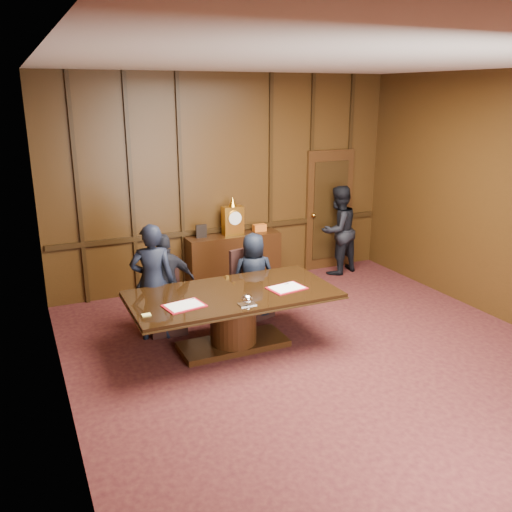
{
  "coord_description": "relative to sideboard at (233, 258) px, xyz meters",
  "views": [
    {
      "loc": [
        -3.29,
        -4.9,
        3.19
      ],
      "look_at": [
        -0.37,
        1.51,
        1.05
      ],
      "focal_mm": 38.0,
      "sensor_mm": 36.0,
      "label": 1
    }
  ],
  "objects": [
    {
      "name": "inkstand",
      "position": [
        -0.9,
        -2.65,
        0.33
      ],
      "size": [
        0.2,
        0.14,
        0.12
      ],
      "color": "white",
      "rests_on": "conference_table"
    },
    {
      "name": "sideboard",
      "position": [
        0.0,
        0.0,
        0.0
      ],
      "size": [
        1.6,
        0.45,
        1.54
      ],
      "color": "black",
      "rests_on": "ground"
    },
    {
      "name": "room",
      "position": [
        0.07,
        -3.12,
        1.24
      ],
      "size": [
        7.0,
        7.04,
        3.5
      ],
      "color": "black",
      "rests_on": "ground"
    },
    {
      "name": "witness_right",
      "position": [
        1.98,
        -0.16,
        0.32
      ],
      "size": [
        0.92,
        0.81,
        1.61
      ],
      "primitive_type": "imported",
      "rotation": [
        0.0,
        0.0,
        3.43
      ],
      "color": "black",
      "rests_on": "ground"
    },
    {
      "name": "chair_right",
      "position": [
        -0.26,
        -1.32,
        -0.19
      ],
      "size": [
        0.59,
        0.59,
        0.99
      ],
      "rotation": [
        0.0,
        0.0,
        0.26
      ],
      "color": "black",
      "rests_on": "ground"
    },
    {
      "name": "signatory_left",
      "position": [
        -1.55,
        -1.4,
        0.22
      ],
      "size": [
        0.84,
        0.4,
        1.41
      ],
      "primitive_type": "imported",
      "rotation": [
        0.0,
        0.0,
        3.21
      ],
      "color": "black",
      "rests_on": "ground"
    },
    {
      "name": "witness_left",
      "position": [
        -1.75,
        -1.49,
        0.3
      ],
      "size": [
        0.64,
        0.49,
        1.58
      ],
      "primitive_type": "imported",
      "rotation": [
        0.0,
        0.0,
        2.93
      ],
      "color": "black",
      "rests_on": "ground"
    },
    {
      "name": "folder_right",
      "position": [
        -0.21,
        -2.36,
        0.28
      ],
      "size": [
        0.5,
        0.4,
        0.02
      ],
      "rotation": [
        0.0,
        0.0,
        0.15
      ],
      "color": "maroon",
      "rests_on": "conference_table"
    },
    {
      "name": "folder_left",
      "position": [
        -1.6,
        -2.39,
        0.28
      ],
      "size": [
        0.51,
        0.4,
        0.02
      ],
      "rotation": [
        0.0,
        0.0,
        0.17
      ],
      "color": "maroon",
      "rests_on": "conference_table"
    },
    {
      "name": "conference_table",
      "position": [
        -0.9,
        -2.2,
        0.02
      ],
      "size": [
        2.62,
        1.32,
        0.76
      ],
      "color": "black",
      "rests_on": "ground"
    },
    {
      "name": "notepad",
      "position": [
        -2.07,
        -2.48,
        0.28
      ],
      "size": [
        0.1,
        0.07,
        0.01
      ],
      "primitive_type": "cube",
      "rotation": [
        0.0,
        0.0,
        0.01
      ],
      "color": "#F3EF77",
      "rests_on": "conference_table"
    },
    {
      "name": "chair_left",
      "position": [
        -1.55,
        -1.32,
        -0.19
      ],
      "size": [
        0.51,
        0.51,
        0.99
      ],
      "rotation": [
        0.0,
        0.0,
        -0.07
      ],
      "color": "black",
      "rests_on": "ground"
    },
    {
      "name": "signatory_right",
      "position": [
        -0.25,
        -1.4,
        0.15
      ],
      "size": [
        0.69,
        0.53,
        1.27
      ],
      "primitive_type": "imported",
      "rotation": [
        0.0,
        0.0,
        2.92
      ],
      "color": "black",
      "rests_on": "ground"
    }
  ]
}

